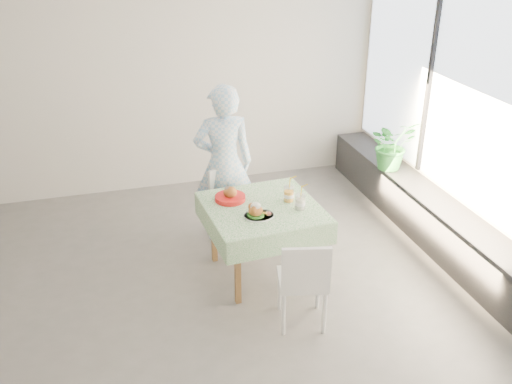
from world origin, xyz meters
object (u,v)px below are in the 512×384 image
object	(u,v)px
diner	(224,164)
main_dish	(257,212)
chair_far	(235,221)
potted_plant	(392,144)
juice_cup_orange	(289,195)
chair_near	(302,297)
cafe_table	(262,232)

from	to	relation	value
diner	main_dish	bearing A→B (deg)	98.84
main_dish	chair_far	bearing A→B (deg)	90.57
chair_far	potted_plant	world-z (taller)	potted_plant
chair_far	main_dish	xyz separation A→B (m)	(0.01, -0.84, 0.53)
potted_plant	diner	bearing A→B (deg)	-175.39
diner	juice_cup_orange	world-z (taller)	diner
diner	juice_cup_orange	size ratio (longest dim) A/B	5.83
chair_near	diner	xyz separation A→B (m)	(-0.28, 1.66, 0.60)
potted_plant	main_dish	bearing A→B (deg)	-149.21
main_dish	cafe_table	bearing A→B (deg)	60.55
potted_plant	juice_cup_orange	bearing A→B (deg)	-149.21
chair_near	main_dish	xyz separation A→B (m)	(-0.21, 0.64, 0.53)
chair_far	diner	distance (m)	0.63
main_dish	potted_plant	bearing A→B (deg)	30.79
chair_near	main_dish	world-z (taller)	main_dish
main_dish	juice_cup_orange	world-z (taller)	juice_cup_orange
cafe_table	chair_near	distance (m)	0.86
chair_near	diner	distance (m)	1.79
diner	main_dish	distance (m)	1.02
chair_near	potted_plant	xyz separation A→B (m)	(1.78, 1.82, 0.54)
chair_near	juice_cup_orange	distance (m)	1.04
cafe_table	diner	bearing A→B (deg)	102.03
cafe_table	potted_plant	distance (m)	2.16
chair_far	juice_cup_orange	bearing A→B (deg)	-57.72
cafe_table	chair_near	bearing A→B (deg)	-82.84
chair_far	juice_cup_orange	size ratio (longest dim) A/B	2.85
diner	juice_cup_orange	xyz separation A→B (m)	(0.45, -0.79, -0.05)
main_dish	juice_cup_orange	xyz separation A→B (m)	(0.38, 0.23, 0.02)
chair_near	diner	size ratio (longest dim) A/B	0.49
diner	potted_plant	xyz separation A→B (m)	(2.06, 0.17, -0.06)
chair_far	chair_near	world-z (taller)	chair_near
juice_cup_orange	potted_plant	bearing A→B (deg)	30.79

